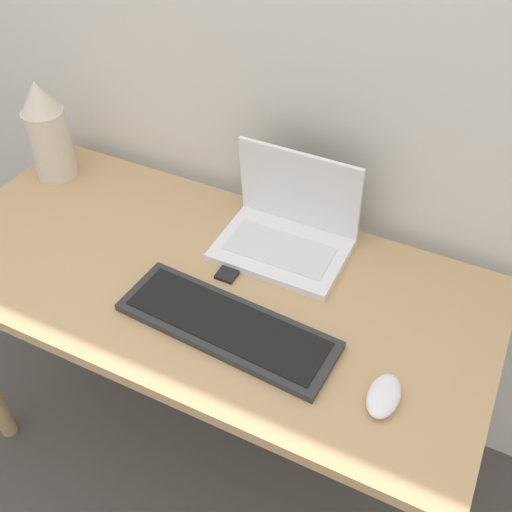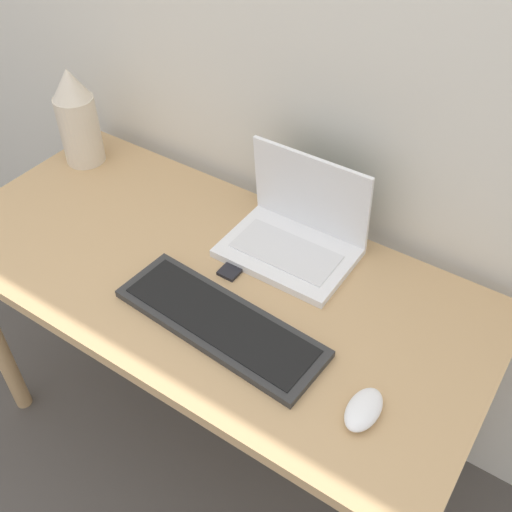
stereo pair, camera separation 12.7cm
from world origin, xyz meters
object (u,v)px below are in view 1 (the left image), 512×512
object	(u,v)px
laptop	(288,228)
keyboard	(227,326)
mouse	(384,396)
mp3_player	(228,273)
vase	(47,131)

from	to	relation	value
laptop	keyboard	bearing A→B (deg)	-90.94
keyboard	mouse	world-z (taller)	mouse
laptop	mp3_player	distance (m)	0.18
mouse	vase	bearing A→B (deg)	163.11
laptop	mouse	bearing A→B (deg)	-43.47
mouse	vase	size ratio (longest dim) A/B	0.38
laptop	mouse	distance (m)	0.48
mp3_player	laptop	bearing A→B (deg)	62.95
laptop	vase	world-z (taller)	vase
vase	mp3_player	bearing A→B (deg)	-13.31
mouse	keyboard	bearing A→B (deg)	175.67
keyboard	mp3_player	world-z (taller)	keyboard
laptop	vase	xyz separation A→B (m)	(-0.70, -0.01, 0.09)
vase	laptop	bearing A→B (deg)	0.83
mouse	mp3_player	size ratio (longest dim) A/B	2.02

